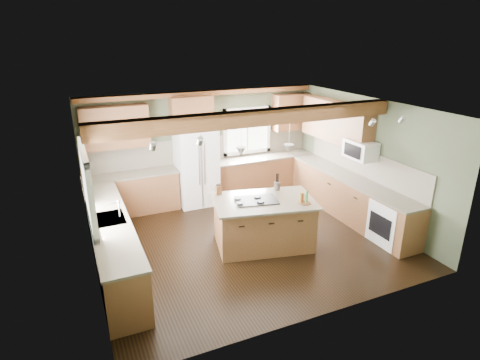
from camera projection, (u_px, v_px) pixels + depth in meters
name	position (u px, v px, depth m)	size (l,w,h in m)	color
floor	(246.00, 239.00, 7.90)	(5.60, 5.60, 0.00)	black
ceiling	(247.00, 107.00, 7.00)	(5.60, 5.60, 0.00)	silver
wall_back	(203.00, 145.00, 9.60)	(5.60, 5.60, 0.00)	#404732
wall_left	(87.00, 201.00, 6.39)	(5.00, 5.00, 0.00)	#404732
wall_right	(366.00, 159.00, 8.51)	(5.00, 5.00, 0.00)	#404732
ceiling_beam	(254.00, 118.00, 6.78)	(5.55, 0.26, 0.26)	#592F19
soffit_trim	(203.00, 93.00, 9.08)	(5.55, 0.20, 0.10)	#592F19
backsplash_back	(203.00, 149.00, 9.62)	(5.58, 0.03, 0.58)	brown
backsplash_right	(363.00, 163.00, 8.58)	(0.03, 3.70, 0.58)	brown
base_cab_back_left	(132.00, 194.00, 8.96)	(2.02, 0.60, 0.88)	brown
counter_back_left	(131.00, 175.00, 8.80)	(2.06, 0.64, 0.04)	brown
base_cab_back_right	(263.00, 174.00, 10.20)	(2.62, 0.60, 0.88)	brown
counter_back_right	(264.00, 157.00, 10.04)	(2.66, 0.64, 0.04)	brown
base_cab_left	(112.00, 244.00, 6.84)	(0.60, 3.70, 0.88)	brown
counter_left	(109.00, 219.00, 6.68)	(0.64, 3.74, 0.04)	brown
base_cab_right	(349.00, 198.00, 8.74)	(0.60, 3.70, 0.88)	brown
counter_right	(351.00, 178.00, 8.58)	(0.64, 3.74, 0.04)	brown
upper_cab_back_left	(115.00, 127.00, 8.47)	(1.40, 0.35, 0.90)	brown
upper_cab_over_fridge	(192.00, 112.00, 9.04)	(0.96, 0.35, 0.70)	brown
upper_cab_right	(336.00, 122.00, 9.00)	(0.35, 2.20, 0.90)	brown
upper_cab_back_corner	(291.00, 112.00, 10.10)	(0.90, 0.35, 0.90)	brown
window_left	(86.00, 185.00, 6.35)	(0.04, 1.60, 1.05)	white
window_back	(247.00, 131.00, 9.93)	(1.10, 0.04, 1.00)	white
sink	(109.00, 219.00, 6.68)	(0.50, 0.65, 0.03)	#262628
faucet	(119.00, 209.00, 6.70)	(0.02, 0.02, 0.28)	#B2B2B7
dishwasher	(125.00, 285.00, 5.73)	(0.60, 0.60, 0.84)	white
oven	(392.00, 223.00, 7.62)	(0.60, 0.72, 0.84)	white
microwave	(360.00, 150.00, 8.30)	(0.40, 0.70, 0.38)	white
pendant_left	(241.00, 151.00, 6.99)	(0.18, 0.18, 0.16)	#B2B2B7
pendant_right	(289.00, 149.00, 7.15)	(0.18, 0.18, 0.16)	#B2B2B7
refrigerator	(196.00, 167.00, 9.30)	(0.90, 0.74, 1.80)	white
island	(264.00, 224.00, 7.56)	(1.74, 1.06, 0.88)	olive
island_top	(264.00, 201.00, 7.40)	(1.85, 1.18, 0.04)	brown
cooktop	(256.00, 200.00, 7.37)	(0.75, 0.50, 0.02)	black
knife_block	(218.00, 190.00, 7.63)	(0.11, 0.08, 0.18)	brown
utensil_crock	(277.00, 186.00, 7.87)	(0.11, 0.11, 0.15)	#3A342F
bottle_tray	(304.00, 197.00, 7.23)	(0.25, 0.25, 0.23)	brown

